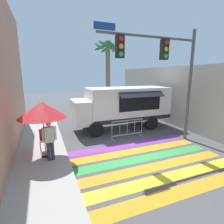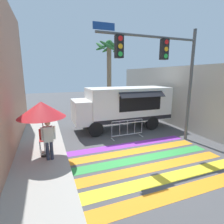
{
  "view_description": "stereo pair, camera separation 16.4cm",
  "coord_description": "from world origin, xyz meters",
  "px_view_note": "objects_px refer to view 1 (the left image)",
  "views": [
    {
      "loc": [
        -3.77,
        -6.02,
        3.44
      ],
      "look_at": [
        -0.3,
        2.61,
        1.46
      ],
      "focal_mm": 28.0,
      "sensor_mm": 36.0,
      "label": 1
    },
    {
      "loc": [
        -3.62,
        -6.08,
        3.44
      ],
      "look_at": [
        -0.3,
        2.61,
        1.46
      ],
      "focal_mm": 28.0,
      "sensor_mm": 36.0,
      "label": 2
    }
  ],
  "objects_px": {
    "folding_chair": "(45,138)",
    "traffic_signal_pole": "(163,63)",
    "food_truck": "(121,105)",
    "patio_umbrella": "(42,110)",
    "barricade_front": "(127,129)",
    "palm_tree": "(108,65)",
    "vendor_person": "(50,138)"
  },
  "relations": [
    {
      "from": "folding_chair",
      "to": "palm_tree",
      "type": "xyz_separation_m",
      "value": [
        5.31,
        6.22,
        3.5
      ]
    },
    {
      "from": "traffic_signal_pole",
      "to": "folding_chair",
      "type": "distance_m",
      "value": 6.37
    },
    {
      "from": "folding_chair",
      "to": "patio_umbrella",
      "type": "bearing_deg",
      "value": -79.94
    },
    {
      "from": "patio_umbrella",
      "to": "folding_chair",
      "type": "xyz_separation_m",
      "value": [
        0.0,
        0.66,
        -1.36
      ]
    },
    {
      "from": "folding_chair",
      "to": "barricade_front",
      "type": "relative_size",
      "value": 0.51
    },
    {
      "from": "folding_chair",
      "to": "vendor_person",
      "type": "height_order",
      "value": "vendor_person"
    },
    {
      "from": "food_truck",
      "to": "traffic_signal_pole",
      "type": "relative_size",
      "value": 1.1
    },
    {
      "from": "food_truck",
      "to": "patio_umbrella",
      "type": "xyz_separation_m",
      "value": [
        -4.69,
        -2.87,
        0.56
      ]
    },
    {
      "from": "traffic_signal_pole",
      "to": "barricade_front",
      "type": "relative_size",
      "value": 3.0
    },
    {
      "from": "traffic_signal_pole",
      "to": "barricade_front",
      "type": "bearing_deg",
      "value": 130.09
    },
    {
      "from": "food_truck",
      "to": "barricade_front",
      "type": "bearing_deg",
      "value": -103.03
    },
    {
      "from": "folding_chair",
      "to": "traffic_signal_pole",
      "type": "bearing_deg",
      "value": 0.89
    },
    {
      "from": "food_truck",
      "to": "palm_tree",
      "type": "xyz_separation_m",
      "value": [
        0.62,
        4.01,
        2.7
      ]
    },
    {
      "from": "palm_tree",
      "to": "food_truck",
      "type": "bearing_deg",
      "value": -98.75
    },
    {
      "from": "folding_chair",
      "to": "palm_tree",
      "type": "relative_size",
      "value": 0.15
    },
    {
      "from": "patio_umbrella",
      "to": "vendor_person",
      "type": "relative_size",
      "value": 1.42
    },
    {
      "from": "food_truck",
      "to": "folding_chair",
      "type": "xyz_separation_m",
      "value": [
        -4.69,
        -2.21,
        -0.8
      ]
    },
    {
      "from": "food_truck",
      "to": "barricade_front",
      "type": "relative_size",
      "value": 3.31
    },
    {
      "from": "folding_chair",
      "to": "vendor_person",
      "type": "distance_m",
      "value": 1.15
    },
    {
      "from": "folding_chair",
      "to": "palm_tree",
      "type": "distance_m",
      "value": 8.89
    },
    {
      "from": "food_truck",
      "to": "patio_umbrella",
      "type": "bearing_deg",
      "value": -148.56
    },
    {
      "from": "vendor_person",
      "to": "palm_tree",
      "type": "height_order",
      "value": "palm_tree"
    },
    {
      "from": "barricade_front",
      "to": "palm_tree",
      "type": "relative_size",
      "value": 0.3
    },
    {
      "from": "traffic_signal_pole",
      "to": "patio_umbrella",
      "type": "bearing_deg",
      "value": 177.62
    },
    {
      "from": "palm_tree",
      "to": "barricade_front",
      "type": "bearing_deg",
      "value": -100.06
    },
    {
      "from": "food_truck",
      "to": "traffic_signal_pole",
      "type": "xyz_separation_m",
      "value": [
        0.73,
        -3.09,
        2.45
      ]
    },
    {
      "from": "traffic_signal_pole",
      "to": "patio_umbrella",
      "type": "height_order",
      "value": "traffic_signal_pole"
    },
    {
      "from": "patio_umbrella",
      "to": "palm_tree",
      "type": "distance_m",
      "value": 8.95
    },
    {
      "from": "folding_chair",
      "to": "barricade_front",
      "type": "height_order",
      "value": "folding_chair"
    },
    {
      "from": "barricade_front",
      "to": "food_truck",
      "type": "bearing_deg",
      "value": 76.97
    },
    {
      "from": "patio_umbrella",
      "to": "folding_chair",
      "type": "height_order",
      "value": "patio_umbrella"
    },
    {
      "from": "traffic_signal_pole",
      "to": "vendor_person",
      "type": "height_order",
      "value": "traffic_signal_pole"
    }
  ]
}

